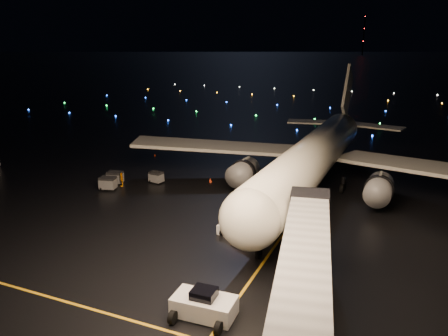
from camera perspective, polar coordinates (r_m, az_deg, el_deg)
The scene contains 16 objects.
ground at distance 332.87m, azimuth 19.70°, elevation 11.87°, with size 2000.00×2000.00×0.00m, color black.
lane_centre at distance 51.22m, azimuth 9.87°, elevation -5.52°, with size 0.25×80.00×0.02m, color gold.
lane_cross at distance 39.53m, azimuth -25.83°, elevation -13.77°, with size 60.00×0.25×0.02m, color gold.
airliner at distance 59.00m, azimuth 12.37°, elevation 4.86°, with size 53.45×50.77×15.14m, color silver, non-canonical shape.
pushback_tug at distance 32.06m, azimuth -2.62°, elevation -17.16°, with size 4.42×2.32×2.11m, color silver.
belt_loader at distance 43.51m, azimuth 2.06°, elevation -7.05°, with size 6.45×1.76×3.13m, color silver, non-canonical shape.
crew_c at distance 60.16m, azimuth -13.22°, elevation -1.49°, with size 1.12×0.47×1.91m, color #FC980A.
safety_cone_0 at distance 53.19m, azimuth 2.03°, elevation -4.18°, with size 0.45×0.45×0.51m, color #FF3F16.
safety_cone_1 at distance 60.03m, azimuth 3.25°, elevation -1.82°, with size 0.45×0.45×0.51m, color #FF3F16.
safety_cone_2 at distance 60.66m, azimuth -1.78°, elevation -1.59°, with size 0.48×0.48×0.54m, color #FF3F16.
safety_cone_3 at distance 75.35m, azimuth -9.01°, elevation 1.69°, with size 0.43×0.43×0.49m, color #FF3F16.
radio_mast at distance 776.10m, azimuth 17.79°, elevation 16.24°, with size 1.80×1.80×64.00m, color black.
taxiway_lights at distance 140.61m, azimuth 13.92°, elevation 7.99°, with size 164.00×92.00×0.36m, color black, non-canonical shape.
baggage_cart_0 at distance 60.94m, azimuth -8.85°, elevation -1.20°, with size 1.82×1.27×1.54m, color gray.
baggage_cart_1 at distance 61.65m, azimuth -14.02°, elevation -1.22°, with size 2.00×1.40×1.70m, color gray.
baggage_cart_2 at distance 59.32m, azimuth -14.92°, elevation -1.95°, with size 2.04×1.42×1.73m, color gray.
Camera 1 is at (22.43, -31.59, 18.56)m, focal length 35.00 mm.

